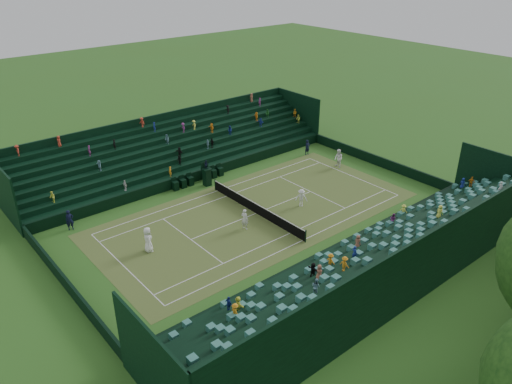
% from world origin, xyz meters
% --- Properties ---
extents(ground, '(160.00, 160.00, 0.00)m').
position_xyz_m(ground, '(0.00, 0.00, 0.00)').
color(ground, '#336520').
rests_on(ground, ground).
extents(court_surface, '(12.97, 26.77, 0.01)m').
position_xyz_m(court_surface, '(0.00, 0.00, 0.01)').
color(court_surface, '#316A23').
rests_on(court_surface, ground).
extents(perimeter_wall_north, '(17.17, 0.20, 1.00)m').
position_xyz_m(perimeter_wall_north, '(0.00, 15.88, 0.50)').
color(perimeter_wall_north, black).
rests_on(perimeter_wall_north, ground).
extents(perimeter_wall_south, '(17.17, 0.20, 1.00)m').
position_xyz_m(perimeter_wall_south, '(0.00, -15.88, 0.50)').
color(perimeter_wall_south, black).
rests_on(perimeter_wall_south, ground).
extents(perimeter_wall_east, '(0.20, 31.77, 1.00)m').
position_xyz_m(perimeter_wall_east, '(8.48, 0.00, 0.50)').
color(perimeter_wall_east, black).
rests_on(perimeter_wall_east, ground).
extents(perimeter_wall_west, '(0.20, 31.77, 1.00)m').
position_xyz_m(perimeter_wall_west, '(-8.48, 0.00, 0.50)').
color(perimeter_wall_west, black).
rests_on(perimeter_wall_west, ground).
extents(north_grandstand, '(6.60, 32.00, 4.90)m').
position_xyz_m(north_grandstand, '(12.66, 0.00, 1.55)').
color(north_grandstand, black).
rests_on(north_grandstand, ground).
extents(south_grandstand, '(6.60, 32.00, 4.90)m').
position_xyz_m(south_grandstand, '(-12.66, 0.00, 1.55)').
color(south_grandstand, black).
rests_on(south_grandstand, ground).
extents(tennis_net, '(11.67, 0.10, 1.06)m').
position_xyz_m(tennis_net, '(0.00, 0.00, 0.53)').
color(tennis_net, black).
rests_on(tennis_net, ground).
extents(umpire_chair, '(0.79, 0.79, 2.48)m').
position_xyz_m(umpire_chair, '(-7.09, 0.01, 1.06)').
color(umpire_chair, black).
rests_on(umpire_chair, ground).
extents(courtside_chairs, '(0.54, 5.51, 1.17)m').
position_xyz_m(courtside_chairs, '(-8.10, -0.28, 0.44)').
color(courtside_chairs, black).
rests_on(courtside_chairs, ground).
extents(player_near_west, '(1.07, 0.82, 1.95)m').
position_xyz_m(player_near_west, '(-0.62, -9.59, 0.98)').
color(player_near_west, white).
rests_on(player_near_west, ground).
extents(player_near_east, '(0.73, 0.57, 1.75)m').
position_xyz_m(player_near_east, '(1.35, -2.26, 0.87)').
color(player_near_east, silver).
rests_on(player_near_east, ground).
extents(player_far_west, '(1.06, 0.91, 1.88)m').
position_xyz_m(player_far_west, '(-2.17, 12.47, 0.94)').
color(player_far_west, white).
rests_on(player_far_west, ground).
extents(player_far_east, '(1.14, 1.13, 1.58)m').
position_xyz_m(player_far_east, '(1.42, 3.81, 0.79)').
color(player_far_east, white).
rests_on(player_far_east, ground).
extents(line_judge_north, '(0.43, 0.63, 1.66)m').
position_xyz_m(line_judge_north, '(-6.51, 12.45, 0.83)').
color(line_judge_north, black).
rests_on(line_judge_north, ground).
extents(line_judge_south, '(0.52, 0.68, 1.66)m').
position_xyz_m(line_judge_south, '(-7.28, -12.76, 0.83)').
color(line_judge_south, black).
rests_on(line_judge_south, ground).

